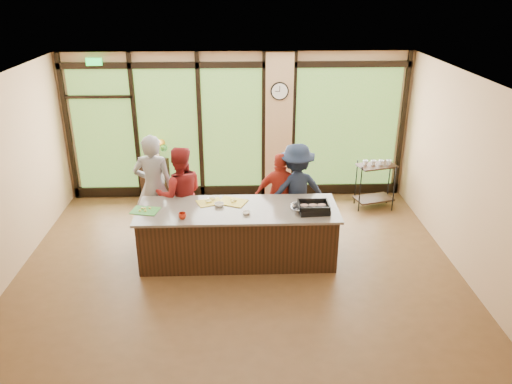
{
  "coord_description": "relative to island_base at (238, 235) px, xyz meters",
  "views": [
    {
      "loc": [
        0.03,
        -6.89,
        4.3
      ],
      "look_at": [
        0.3,
        0.4,
        1.16
      ],
      "focal_mm": 35.0,
      "sensor_mm": 36.0,
      "label": 1
    }
  ],
  "objects": [
    {
      "name": "cook_right",
      "position": [
        1.03,
        0.84,
        0.42
      ],
      "size": [
        1.21,
        0.85,
        1.71
      ],
      "primitive_type": "imported",
      "rotation": [
        0.0,
        0.0,
        3.35
      ],
      "color": "#182136",
      "rests_on": "floor"
    },
    {
      "name": "flower_stand",
      "position": [
        -1.7,
        2.45,
        0.0
      ],
      "size": [
        0.57,
        0.57,
        0.89
      ],
      "primitive_type": "cube",
      "rotation": [
        0.0,
        0.0,
        -0.37
      ],
      "color": "black",
      "rests_on": "floor"
    },
    {
      "name": "window_wall",
      "position": [
        0.16,
        2.65,
        0.95
      ],
      "size": [
        6.9,
        0.12,
        3.0
      ],
      "color": "tan",
      "rests_on": "floor"
    },
    {
      "name": "prep_bowl_near",
      "position": [
        -0.3,
        0.1,
        0.51
      ],
      "size": [
        0.17,
        0.17,
        0.05
      ],
      "primitive_type": "imported",
      "rotation": [
        0.0,
        0.0,
        0.1
      ],
      "color": "silver",
      "rests_on": "countertop"
    },
    {
      "name": "countertop",
      "position": [
        0.0,
        0.0,
        0.46
      ],
      "size": [
        3.2,
        1.1,
        0.04
      ],
      "primitive_type": "cube",
      "color": "gray",
      "rests_on": "island_base"
    },
    {
      "name": "floor",
      "position": [
        0.0,
        -0.3,
        -0.44
      ],
      "size": [
        7.0,
        7.0,
        0.0
      ],
      "primitive_type": "plane",
      "color": "brown",
      "rests_on": "ground"
    },
    {
      "name": "red_ramekin",
      "position": [
        -0.84,
        -0.33,
        0.53
      ],
      "size": [
        0.15,
        0.15,
        0.1
      ],
      "primitive_type": "imported",
      "rotation": [
        0.0,
        0.0,
        -0.31
      ],
      "color": "#A62510",
      "rests_on": "countertop"
    },
    {
      "name": "wall_clock",
      "position": [
        0.85,
        2.57,
        1.81
      ],
      "size": [
        0.36,
        0.04,
        0.36
      ],
      "color": "black",
      "rests_on": "window_wall"
    },
    {
      "name": "cook_midright",
      "position": [
        0.75,
        0.81,
        0.34
      ],
      "size": [
        0.93,
        0.42,
        1.55
      ],
      "primitive_type": "imported",
      "rotation": [
        0.0,
        0.0,
        3.1
      ],
      "color": "maroon",
      "rests_on": "floor"
    },
    {
      "name": "prep_bowl_mid",
      "position": [
        0.14,
        -0.2,
        0.5
      ],
      "size": [
        0.15,
        0.15,
        0.04
      ],
      "primitive_type": "imported",
      "rotation": [
        0.0,
        0.0,
        0.21
      ],
      "color": "silver",
      "rests_on": "countertop"
    },
    {
      "name": "mixing_bowl",
      "position": [
        1.0,
        -0.11,
        0.52
      ],
      "size": [
        0.35,
        0.35,
        0.08
      ],
      "primitive_type": "imported",
      "rotation": [
        0.0,
        0.0,
        -0.01
      ],
      "color": "silver",
      "rests_on": "countertop"
    },
    {
      "name": "cutting_board_right",
      "position": [
        -0.09,
        0.25,
        0.49
      ],
      "size": [
        0.54,
        0.49,
        0.01
      ],
      "primitive_type": "cube",
      "rotation": [
        0.0,
        0.0,
        -0.42
      ],
      "color": "gold",
      "rests_on": "countertop"
    },
    {
      "name": "right_wall",
      "position": [
        3.5,
        -0.3,
        1.06
      ],
      "size": [
        0.0,
        6.0,
        6.0
      ],
      "primitive_type": "plane",
      "rotation": [
        1.57,
        0.0,
        -1.57
      ],
      "color": "tan",
      "rests_on": "floor"
    },
    {
      "name": "cutting_board_left",
      "position": [
        -1.46,
        -0.04,
        0.49
      ],
      "size": [
        0.47,
        0.39,
        0.01
      ],
      "primitive_type": "cube",
      "rotation": [
        0.0,
        0.0,
        -0.21
      ],
      "color": "green",
      "rests_on": "countertop"
    },
    {
      "name": "cook_midleft",
      "position": [
        -0.99,
        0.72,
        0.42
      ],
      "size": [
        0.94,
        0.79,
        1.73
      ],
      "primitive_type": "imported",
      "rotation": [
        0.0,
        0.0,
        3.31
      ],
      "color": "maroon",
      "rests_on": "floor"
    },
    {
      "name": "roasting_pan",
      "position": [
        1.19,
        -0.16,
        0.52
      ],
      "size": [
        0.5,
        0.41,
        0.08
      ],
      "primitive_type": "cube",
      "rotation": [
        0.0,
        0.0,
        0.08
      ],
      "color": "black",
      "rests_on": "countertop"
    },
    {
      "name": "prep_bowl_far",
      "position": [
        -0.43,
        0.36,
        0.5
      ],
      "size": [
        0.16,
        0.16,
        0.03
      ],
      "primitive_type": "imported",
      "rotation": [
        0.0,
        0.0,
        -0.26
      ],
      "color": "silver",
      "rests_on": "countertop"
    },
    {
      "name": "flower_vase",
      "position": [
        -1.7,
        2.45,
        0.59
      ],
      "size": [
        0.35,
        0.35,
        0.29
      ],
      "primitive_type": "imported",
      "rotation": [
        0.0,
        0.0,
        -0.35
      ],
      "color": "#9B7D54",
      "rests_on": "flower_stand"
    },
    {
      "name": "back_wall",
      "position": [
        0.0,
        2.7,
        1.06
      ],
      "size": [
        7.0,
        0.0,
        7.0
      ],
      "primitive_type": "plane",
      "rotation": [
        1.57,
        0.0,
        0.0
      ],
      "color": "tan",
      "rests_on": "floor"
    },
    {
      "name": "cutting_board_center",
      "position": [
        -0.46,
        0.25,
        0.49
      ],
      "size": [
        0.47,
        0.42,
        0.01
      ],
      "primitive_type": "cube",
      "rotation": [
        0.0,
        0.0,
        0.37
      ],
      "color": "gold",
      "rests_on": "countertop"
    },
    {
      "name": "island_base",
      "position": [
        0.0,
        0.0,
        0.0
      ],
      "size": [
        3.1,
        1.0,
        0.88
      ],
      "primitive_type": "cube",
      "color": "black",
      "rests_on": "floor"
    },
    {
      "name": "cook_left",
      "position": [
        -1.45,
        0.85,
        0.51
      ],
      "size": [
        0.73,
        0.51,
        1.9
      ],
      "primitive_type": "imported",
      "rotation": [
        0.0,
        0.0,
        3.05
      ],
      "color": "gray",
      "rests_on": "floor"
    },
    {
      "name": "ceiling",
      "position": [
        0.0,
        -0.3,
        2.56
      ],
      "size": [
        7.0,
        7.0,
        0.0
      ],
      "primitive_type": "plane",
      "rotation": [
        3.14,
        0.0,
        0.0
      ],
      "color": "white",
      "rests_on": "back_wall"
    },
    {
      "name": "bar_cart",
      "position": [
        2.74,
        1.94,
        0.17
      ],
      "size": [
        0.82,
        0.6,
        1.01
      ],
      "rotation": [
        0.0,
        0.0,
        0.27
      ],
      "color": "black",
      "rests_on": "floor"
    }
  ]
}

